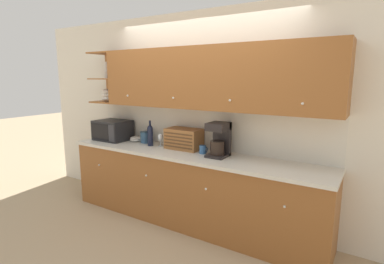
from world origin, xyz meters
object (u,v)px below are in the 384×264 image
at_px(wine_bottle, 150,135).
at_px(mug, 203,150).
at_px(wine_glass, 160,138).
at_px(bread_box, 184,139).
at_px(bowl_stack_on_counter, 136,139).
at_px(storage_canister, 145,137).
at_px(microwave, 113,130).
at_px(coffee_maker, 219,139).

distance_m(wine_bottle, mug, 0.81).
distance_m(wine_glass, bread_box, 0.35).
distance_m(bowl_stack_on_counter, storage_canister, 0.19).
distance_m(microwave, wine_glass, 0.84).
relative_size(bowl_stack_on_counter, mug, 1.74).
relative_size(wine_bottle, coffee_maker, 0.86).
bearing_deg(mug, wine_bottle, -179.11).
bearing_deg(coffee_maker, bread_box, 171.34).
height_order(bowl_stack_on_counter, mug, mug).
xyz_separation_m(microwave, mug, (1.51, 0.00, -0.09)).
bearing_deg(storage_canister, bread_box, -1.10).
bearing_deg(microwave, wine_glass, 2.95).
relative_size(wine_bottle, bread_box, 0.75).
xyz_separation_m(bowl_stack_on_counter, coffee_maker, (1.37, -0.09, 0.17)).
distance_m(storage_canister, bread_box, 0.66).
bearing_deg(storage_canister, coffee_maker, -4.55).
relative_size(wine_bottle, mug, 3.45).
distance_m(bowl_stack_on_counter, wine_bottle, 0.39).
xyz_separation_m(microwave, wine_glass, (0.84, 0.04, -0.03)).
distance_m(microwave, storage_canister, 0.54).
bearing_deg(wine_bottle, microwave, 179.38).
distance_m(storage_canister, wine_glass, 0.32).
distance_m(storage_canister, wine_bottle, 0.22).
xyz_separation_m(bowl_stack_on_counter, storage_canister, (0.18, 0.00, 0.05)).
relative_size(storage_canister, wine_bottle, 0.46).
bearing_deg(mug, coffee_maker, 0.13).
xyz_separation_m(microwave, coffee_maker, (1.72, 0.01, 0.06)).
relative_size(microwave, wine_bottle, 1.44).
height_order(bowl_stack_on_counter, coffee_maker, coffee_maker).
height_order(microwave, bread_box, microwave).
distance_m(bowl_stack_on_counter, mug, 1.16).
distance_m(microwave, wine_bottle, 0.71).
bearing_deg(storage_canister, wine_glass, -10.39).
bearing_deg(wine_bottle, coffee_maker, 0.73).
bearing_deg(bowl_stack_on_counter, wine_bottle, -16.62).
bearing_deg(wine_glass, storage_canister, 169.61).
relative_size(microwave, mug, 4.96).
height_order(bowl_stack_on_counter, storage_canister, storage_canister).
relative_size(storage_canister, mug, 1.60).
height_order(wine_glass, coffee_maker, coffee_maker).
relative_size(bowl_stack_on_counter, storage_canister, 1.08).
bearing_deg(microwave, storage_canister, 10.70).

